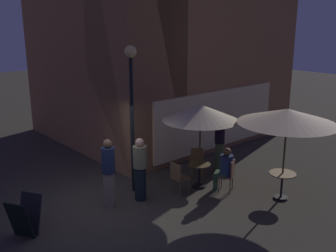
% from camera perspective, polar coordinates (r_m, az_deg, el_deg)
% --- Properties ---
extents(ground_plane, '(60.00, 60.00, 0.00)m').
position_cam_1_polar(ground_plane, '(10.59, -8.99, -11.49)').
color(ground_plane, '#38332B').
extents(cafe_building, '(8.74, 7.62, 9.82)m').
position_cam_1_polar(cafe_building, '(14.87, -2.08, 15.89)').
color(cafe_building, '#9E6C44').
rests_on(cafe_building, ground).
extents(street_lamp_near_corner, '(0.33, 0.33, 4.11)m').
position_cam_1_polar(street_lamp_near_corner, '(10.50, -5.40, 5.13)').
color(street_lamp_near_corner, black).
rests_on(street_lamp_near_corner, ground).
extents(menu_sandwich_board, '(0.84, 0.81, 0.92)m').
position_cam_1_polar(menu_sandwich_board, '(9.50, -20.31, -12.40)').
color(menu_sandwich_board, black).
rests_on(menu_sandwich_board, ground).
extents(cafe_table_0, '(0.71, 0.71, 0.75)m').
position_cam_1_polar(cafe_table_0, '(11.05, 16.43, -7.67)').
color(cafe_table_0, black).
rests_on(cafe_table_0, ground).
extents(cafe_table_1, '(0.65, 0.65, 0.72)m').
position_cam_1_polar(cafe_table_1, '(11.39, 4.62, -6.62)').
color(cafe_table_1, black).
rests_on(cafe_table_1, ground).
extents(patio_umbrella_0, '(2.60, 2.60, 2.53)m').
position_cam_1_polar(patio_umbrella_0, '(10.51, 17.15, 1.35)').
color(patio_umbrella_0, black).
rests_on(patio_umbrella_0, ground).
extents(patio_umbrella_1, '(2.17, 2.17, 2.48)m').
position_cam_1_polar(patio_umbrella_1, '(10.87, 4.81, 1.96)').
color(patio_umbrella_1, black).
rests_on(patio_umbrella_1, ground).
extents(cafe_chair_0, '(0.55, 0.55, 0.89)m').
position_cam_1_polar(cafe_chair_0, '(12.16, 4.30, -4.97)').
color(cafe_chair_0, brown).
rests_on(cafe_chair_0, ground).
extents(cafe_chair_1, '(0.41, 0.41, 0.95)m').
position_cam_1_polar(cafe_chair_1, '(10.83, 1.49, -7.33)').
color(cafe_chair_1, brown).
rests_on(cafe_chair_1, ground).
extents(cafe_chair_2, '(0.53, 0.53, 0.94)m').
position_cam_1_polar(cafe_chair_2, '(11.17, 9.00, -6.85)').
color(cafe_chair_2, brown).
rests_on(cafe_chair_2, ground).
extents(patron_seated_0, '(0.49, 0.55, 1.30)m').
position_cam_1_polar(patron_seated_0, '(11.13, 8.35, -5.94)').
color(patron_seated_0, '#2E4731').
rests_on(patron_seated_0, ground).
extents(patron_standing_1, '(0.34, 0.34, 1.83)m').
position_cam_1_polar(patron_standing_1, '(10.22, -8.72, -6.77)').
color(patron_standing_1, gray).
rests_on(patron_standing_1, ground).
extents(patron_standing_2, '(0.32, 0.32, 1.75)m').
position_cam_1_polar(patron_standing_2, '(12.49, 7.58, -2.77)').
color(patron_standing_2, '#344830').
rests_on(patron_standing_2, ground).
extents(patron_standing_3, '(0.37, 0.37, 1.75)m').
position_cam_1_polar(patron_standing_3, '(10.48, -4.13, -6.36)').
color(patron_standing_3, black).
rests_on(patron_standing_3, ground).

